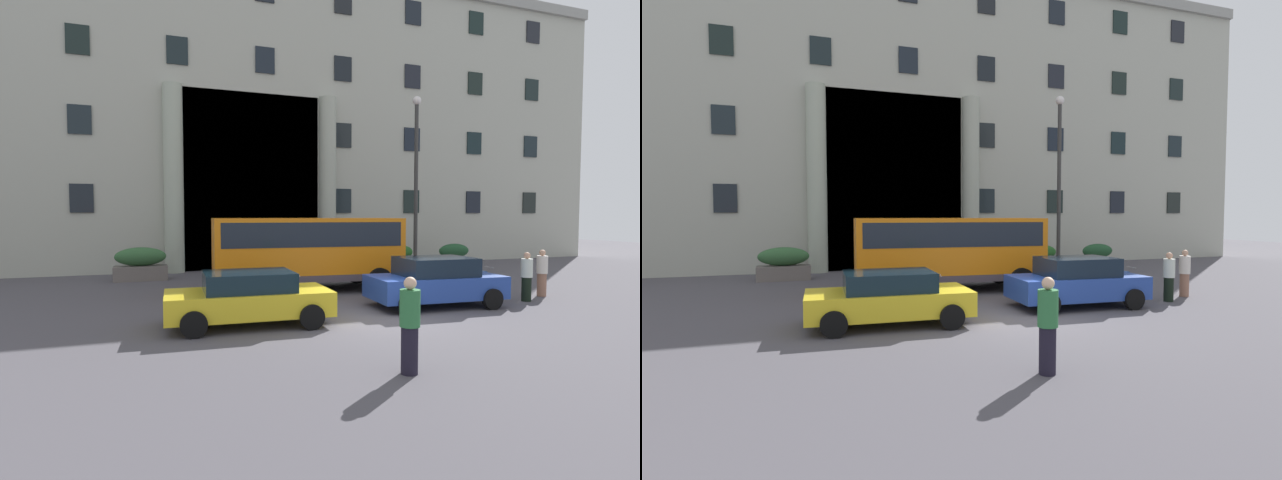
{
  "view_description": "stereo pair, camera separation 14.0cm",
  "coord_description": "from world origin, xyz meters",
  "views": [
    {
      "loc": [
        -5.73,
        -11.16,
        2.8
      ],
      "look_at": [
        0.09,
        5.0,
        1.87
      ],
      "focal_mm": 26.91,
      "sensor_mm": 36.0,
      "label": 1
    },
    {
      "loc": [
        -5.6,
        -11.21,
        2.8
      ],
      "look_at": [
        0.09,
        5.0,
        1.87
      ],
      "focal_mm": 26.91,
      "sensor_mm": 36.0,
      "label": 2
    }
  ],
  "objects": [
    {
      "name": "office_building_facade",
      "position": [
        -0.0,
        17.48,
        8.01
      ],
      "size": [
        42.62,
        9.71,
        16.03
      ],
      "color": "#AAAB9C",
      "rests_on": "ground_plane"
    },
    {
      "name": "motorcycle_near_kerb",
      "position": [
        2.45,
        3.07,
        0.45
      ],
      "size": [
        1.91,
        0.55,
        0.89
      ],
      "rotation": [
        0.0,
        0.0,
        -0.13
      ],
      "color": "black",
      "rests_on": "ground_plane"
    },
    {
      "name": "scooter_by_planter",
      "position": [
        -1.91,
        3.23,
        0.46
      ],
      "size": [
        1.97,
        0.68,
        0.89
      ],
      "rotation": [
        0.0,
        0.0,
        -0.22
      ],
      "color": "black",
      "rests_on": "ground_plane"
    },
    {
      "name": "pedestrian_child_trailing",
      "position": [
        6.91,
        1.56,
        0.8
      ],
      "size": [
        0.36,
        0.36,
        1.59
      ],
      "rotation": [
        0.0,
        0.0,
        1.23
      ],
      "color": "#92644F",
      "rests_on": "ground_plane"
    },
    {
      "name": "white_taxi_kerbside",
      "position": [
        2.45,
        1.25,
        0.76
      ],
      "size": [
        4.1,
        2.26,
        1.5
      ],
      "rotation": [
        0.0,
        0.0,
        -0.06
      ],
      "color": "#224097",
      "rests_on": "ground_plane"
    },
    {
      "name": "hedge_planter_entrance_left",
      "position": [
        6.42,
        10.51,
        0.59
      ],
      "size": [
        1.53,
        0.77,
        1.22
      ],
      "color": "gray",
      "rests_on": "ground_plane"
    },
    {
      "name": "orange_minibus",
      "position": [
        -0.24,
        5.5,
        1.6
      ],
      "size": [
        6.92,
        3.25,
        2.65
      ],
      "rotation": [
        0.0,
        0.0,
        -0.09
      ],
      "color": "orange",
      "rests_on": "ground_plane"
    },
    {
      "name": "bus_stop_sign",
      "position": [
        3.98,
        7.18,
        1.61
      ],
      "size": [
        0.44,
        0.08,
        2.6
      ],
      "color": "#969B21",
      "rests_on": "ground_plane"
    },
    {
      "name": "ground_plane",
      "position": [
        0.0,
        0.0,
        -0.06
      ],
      "size": [
        80.0,
        64.0,
        0.12
      ],
      "primitive_type": "cube",
      "color": "#4B484F"
    },
    {
      "name": "hedge_planter_west",
      "position": [
        9.46,
        10.15,
        0.6
      ],
      "size": [
        1.86,
        0.75,
        1.25
      ],
      "color": "gray",
      "rests_on": "ground_plane"
    },
    {
      "name": "parked_sedan_far",
      "position": [
        -3.36,
        0.72,
        0.7
      ],
      "size": [
        4.16,
        2.25,
        1.35
      ],
      "rotation": [
        0.0,
        0.0,
        -0.05
      ],
      "color": "gold",
      "rests_on": "ground_plane"
    },
    {
      "name": "pedestrian_woman_with_bag",
      "position": [
        5.71,
        0.98,
        0.79
      ],
      "size": [
        0.36,
        0.36,
        1.58
      ],
      "rotation": [
        0.0,
        0.0,
        4.89
      ],
      "color": "black",
      "rests_on": "ground_plane"
    },
    {
      "name": "lamppost_plaza_centre",
      "position": [
        5.98,
        8.26,
        4.73
      ],
      "size": [
        0.4,
        0.4,
        8.2
      ],
      "color": "#343432",
      "rests_on": "ground_plane"
    },
    {
      "name": "pedestrian_woman_dark_dress",
      "position": [
        -1.46,
        -3.92,
        0.86
      ],
      "size": [
        0.36,
        0.36,
        1.71
      ],
      "rotation": [
        0.0,
        0.0,
        5.09
      ],
      "color": "black",
      "rests_on": "ground_plane"
    },
    {
      "name": "hedge_planter_far_west",
      "position": [
        -6.04,
        10.4,
        0.68
      ],
      "size": [
        2.16,
        0.9,
        1.4
      ],
      "color": "#68615C",
      "rests_on": "ground_plane"
    },
    {
      "name": "motorcycle_far_end",
      "position": [
        5.29,
        3.1,
        0.46
      ],
      "size": [
        1.96,
        0.55,
        0.89
      ],
      "rotation": [
        0.0,
        0.0,
        -0.09
      ],
      "color": "black",
      "rests_on": "ground_plane"
    }
  ]
}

